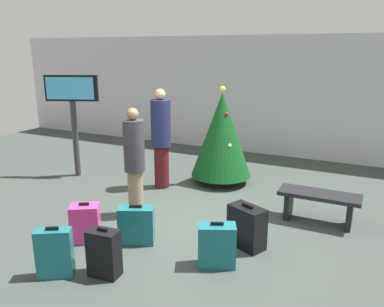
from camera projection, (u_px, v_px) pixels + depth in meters
name	position (u px, v px, depth m)	size (l,w,h in m)	color
ground_plane	(186.00, 226.00, 5.86)	(16.00, 16.00, 0.00)	#38423D
back_wall	(272.00, 96.00, 9.55)	(16.00, 0.20, 2.93)	silver
holiday_tree	(222.00, 135.00, 7.52)	(1.19, 1.19, 1.92)	#4C3319
flight_info_kiosk	(73.00, 104.00, 7.82)	(1.03, 0.49, 2.10)	#333338
waiting_bench	(319.00, 201.00, 5.89)	(1.21, 0.44, 0.48)	black
traveller_0	(135.00, 160.00, 6.00)	(0.40, 0.40, 1.74)	gray
traveller_1	(161.00, 137.00, 7.25)	(0.46, 0.46, 1.90)	#4C1419
suitcase_0	(136.00, 225.00, 5.27)	(0.53, 0.40, 0.56)	#19606B
suitcase_1	(85.00, 223.00, 5.33)	(0.47, 0.43, 0.57)	#E5388C
suitcase_2	(104.00, 253.00, 4.50)	(0.38, 0.25, 0.61)	black
suitcase_3	(217.00, 245.00, 4.71)	(0.52, 0.42, 0.58)	#19606B
suitcase_4	(247.00, 227.00, 5.17)	(0.57, 0.46, 0.61)	black
suitcase_5	(55.00, 253.00, 4.48)	(0.44, 0.36, 0.63)	#19606B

